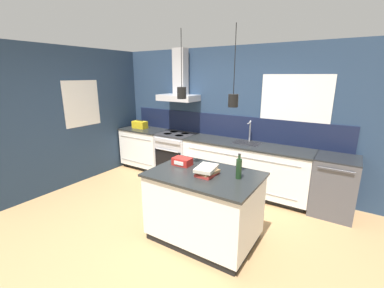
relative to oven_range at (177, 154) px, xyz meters
name	(u,v)px	position (x,y,z in m)	size (l,w,h in m)	color
ground_plane	(163,225)	(0.96, -1.69, -0.46)	(16.00, 16.00, 0.00)	#A87F51
wall_back	(223,114)	(0.90, 0.32, 0.90)	(5.60, 2.06, 2.60)	navy
wall_left	(88,115)	(-1.47, -0.99, 0.85)	(0.08, 3.80, 2.60)	navy
counter_run_left	(146,148)	(-0.89, 0.01, 0.01)	(1.05, 0.64, 0.91)	black
counter_run_sink	(244,167)	(1.51, 0.01, 0.01)	(2.30, 0.64, 1.30)	black
oven_range	(177,154)	(0.00, 0.00, 0.00)	(0.74, 0.66, 0.91)	#B5B5BA
dishwasher	(334,186)	(2.96, 0.00, 0.00)	(0.60, 0.65, 0.91)	#4C4C51
kitchen_island	(204,206)	(1.61, -1.62, 0.00)	(1.35, 0.93, 0.91)	black
bottle_on_island	(239,168)	(2.02, -1.54, 0.58)	(0.07, 0.07, 0.30)	#193319
book_stack	(207,171)	(1.66, -1.65, 0.51)	(0.27, 0.34, 0.11)	#B2332D
red_supply_box	(182,161)	(1.20, -1.52, 0.50)	(0.25, 0.17, 0.10)	red
yellow_toolbox	(140,125)	(-1.03, 0.00, 0.54)	(0.34, 0.18, 0.19)	gold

